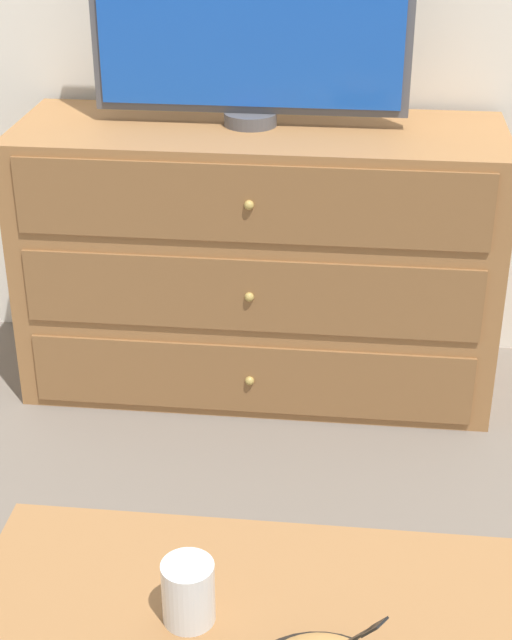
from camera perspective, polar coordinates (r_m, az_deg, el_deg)
The scene contains 4 objects.
ground_plane at distance 3.03m, azimuth 1.86°, elevation -0.97°, with size 12.00×12.00×0.00m, color #70665B.
dresser at distance 2.65m, azimuth 0.17°, elevation 3.49°, with size 1.25×0.46×0.73m.
tv at distance 2.49m, azimuth -0.33°, elevation 17.84°, with size 0.79×0.14×0.57m.
drink_cup at distance 1.46m, azimuth -3.95°, elevation -15.69°, with size 0.08×0.08×0.10m.
Camera 1 is at (0.19, -2.66, 1.44)m, focal length 55.00 mm.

